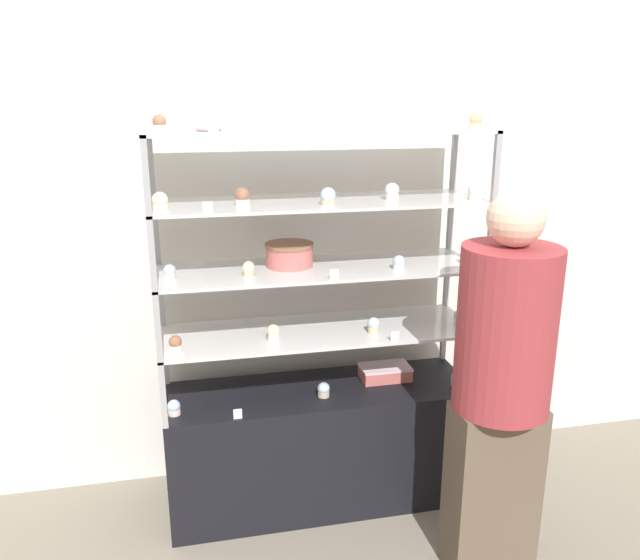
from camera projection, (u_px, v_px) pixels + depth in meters
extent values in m
plane|color=gray|center=(320.00, 496.00, 3.05)|extent=(20.00, 20.00, 0.00)
cube|color=silver|center=(304.00, 221.00, 3.03)|extent=(8.00, 0.05, 2.60)
cube|color=black|center=(320.00, 444.00, 2.97)|extent=(1.41, 0.44, 0.58)
cube|color=#99999E|center=(165.00, 355.00, 2.90)|extent=(0.02, 0.02, 0.29)
cube|color=#99999E|center=(444.00, 332.00, 3.18)|extent=(0.02, 0.02, 0.29)
cube|color=#99999E|center=(163.00, 395.00, 2.51)|extent=(0.02, 0.02, 0.29)
cube|color=#99999E|center=(481.00, 365.00, 2.79)|extent=(0.02, 0.02, 0.29)
cube|color=silver|center=(320.00, 331.00, 2.81)|extent=(1.41, 0.44, 0.01)
cube|color=#99999E|center=(161.00, 295.00, 2.82)|extent=(0.02, 0.02, 0.29)
cube|color=#99999E|center=(447.00, 277.00, 3.10)|extent=(0.02, 0.02, 0.29)
cube|color=#99999E|center=(158.00, 327.00, 2.43)|extent=(0.02, 0.02, 0.29)
cube|color=#99999E|center=(486.00, 303.00, 2.71)|extent=(0.02, 0.02, 0.29)
cube|color=silver|center=(320.00, 269.00, 2.72)|extent=(1.41, 0.44, 0.01)
cube|color=#99999E|center=(156.00, 232.00, 2.74)|extent=(0.02, 0.02, 0.29)
cube|color=#99999E|center=(450.00, 219.00, 3.02)|extent=(0.02, 0.02, 0.29)
cube|color=#99999E|center=(152.00, 254.00, 2.34)|extent=(0.02, 0.02, 0.29)
cube|color=#99999E|center=(491.00, 237.00, 2.63)|extent=(0.02, 0.02, 0.29)
cube|color=silver|center=(320.00, 202.00, 2.64)|extent=(1.41, 0.44, 0.01)
cube|color=#99999E|center=(151.00, 164.00, 2.65)|extent=(0.02, 0.02, 0.29)
cube|color=#99999E|center=(454.00, 158.00, 2.93)|extent=(0.02, 0.02, 0.29)
cube|color=#99999E|center=(146.00, 176.00, 2.26)|extent=(0.02, 0.02, 0.29)
cube|color=#99999E|center=(496.00, 167.00, 2.54)|extent=(0.02, 0.02, 0.29)
cube|color=silver|center=(320.00, 131.00, 2.56)|extent=(1.41, 0.44, 0.01)
cylinder|color=#C66660|center=(289.00, 256.00, 2.73)|extent=(0.21, 0.21, 0.09)
cylinder|color=#8C5B42|center=(289.00, 245.00, 2.71)|extent=(0.21, 0.21, 0.02)
cube|color=#C66660|center=(385.00, 373.00, 2.98)|extent=(0.23, 0.14, 0.06)
cube|color=silver|center=(385.00, 367.00, 2.97)|extent=(0.24, 0.14, 0.01)
cylinder|color=beige|center=(174.00, 412.00, 2.65)|extent=(0.05, 0.05, 0.02)
sphere|color=silver|center=(174.00, 406.00, 2.64)|extent=(0.06, 0.06, 0.06)
cylinder|color=#CCB28C|center=(325.00, 394.00, 2.81)|extent=(0.05, 0.05, 0.02)
sphere|color=silver|center=(325.00, 388.00, 2.80)|extent=(0.06, 0.06, 0.06)
cylinder|color=white|center=(457.00, 382.00, 2.92)|extent=(0.05, 0.05, 0.02)
sphere|color=silver|center=(457.00, 377.00, 2.92)|extent=(0.06, 0.06, 0.06)
cube|color=white|center=(238.00, 414.00, 2.61)|extent=(0.04, 0.00, 0.04)
cylinder|color=white|center=(176.00, 348.00, 2.56)|extent=(0.05, 0.05, 0.03)
sphere|color=#8C5B42|center=(175.00, 342.00, 2.55)|extent=(0.05, 0.05, 0.05)
cylinder|color=beige|center=(273.00, 337.00, 2.68)|extent=(0.05, 0.05, 0.03)
sphere|color=#F4EAB2|center=(273.00, 330.00, 2.68)|extent=(0.05, 0.05, 0.05)
cylinder|color=#CCB28C|center=(373.00, 329.00, 2.77)|extent=(0.05, 0.05, 0.03)
sphere|color=silver|center=(373.00, 323.00, 2.76)|extent=(0.05, 0.05, 0.05)
cylinder|color=white|center=(459.00, 321.00, 2.87)|extent=(0.05, 0.05, 0.03)
sphere|color=silver|center=(460.00, 315.00, 2.86)|extent=(0.05, 0.05, 0.05)
cube|color=white|center=(395.00, 336.00, 2.67)|extent=(0.04, 0.00, 0.04)
cylinder|color=beige|center=(170.00, 276.00, 2.54)|extent=(0.05, 0.05, 0.02)
sphere|color=silver|center=(170.00, 270.00, 2.54)|extent=(0.05, 0.05, 0.05)
cylinder|color=#CCB28C|center=(249.00, 273.00, 2.59)|extent=(0.05, 0.05, 0.02)
sphere|color=#F4EAB2|center=(249.00, 267.00, 2.58)|extent=(0.05, 0.05, 0.05)
cylinder|color=white|center=(398.00, 267.00, 2.69)|extent=(0.05, 0.05, 0.02)
sphere|color=silver|center=(399.00, 261.00, 2.68)|extent=(0.05, 0.05, 0.05)
cylinder|color=beige|center=(466.00, 261.00, 2.78)|extent=(0.05, 0.05, 0.02)
sphere|color=#F4EAB2|center=(466.00, 255.00, 2.78)|extent=(0.05, 0.05, 0.05)
cube|color=white|center=(334.00, 274.00, 2.53)|extent=(0.04, 0.00, 0.04)
cylinder|color=beige|center=(160.00, 207.00, 2.41)|extent=(0.06, 0.06, 0.02)
sphere|color=#F4EAB2|center=(160.00, 200.00, 2.40)|extent=(0.06, 0.06, 0.06)
cylinder|color=white|center=(243.00, 202.00, 2.53)|extent=(0.06, 0.06, 0.02)
sphere|color=#8C5B42|center=(242.00, 195.00, 2.52)|extent=(0.06, 0.06, 0.06)
cylinder|color=#CCB28C|center=(328.00, 202.00, 2.53)|extent=(0.06, 0.06, 0.02)
sphere|color=silver|center=(328.00, 195.00, 2.52)|extent=(0.06, 0.06, 0.06)
cylinder|color=beige|center=(392.00, 197.00, 2.67)|extent=(0.06, 0.06, 0.02)
sphere|color=silver|center=(392.00, 190.00, 2.66)|extent=(0.06, 0.06, 0.06)
cylinder|color=beige|center=(475.00, 197.00, 2.66)|extent=(0.06, 0.06, 0.02)
sphere|color=white|center=(475.00, 190.00, 2.66)|extent=(0.06, 0.06, 0.06)
cube|color=white|center=(208.00, 208.00, 2.35)|extent=(0.04, 0.00, 0.04)
cylinder|color=white|center=(160.00, 129.00, 2.39)|extent=(0.05, 0.05, 0.03)
sphere|color=#8C5B42|center=(159.00, 121.00, 2.38)|extent=(0.05, 0.05, 0.05)
cylinder|color=beige|center=(327.00, 127.00, 2.49)|extent=(0.05, 0.05, 0.03)
sphere|color=white|center=(327.00, 120.00, 2.48)|extent=(0.05, 0.05, 0.05)
cylinder|color=#CCB28C|center=(475.00, 126.00, 2.59)|extent=(0.05, 0.05, 0.03)
sphere|color=#E5996B|center=(476.00, 119.00, 2.59)|extent=(0.05, 0.05, 0.05)
cube|color=white|center=(213.00, 128.00, 2.27)|extent=(0.04, 0.00, 0.04)
torus|color=#EFB2BC|center=(209.00, 126.00, 2.50)|extent=(0.12, 0.12, 0.04)
cube|color=brown|center=(492.00, 488.00, 2.51)|extent=(0.35, 0.19, 0.73)
cylinder|color=#993338|center=(506.00, 330.00, 2.32)|extent=(0.37, 0.37, 0.63)
sphere|color=beige|center=(516.00, 218.00, 2.20)|extent=(0.21, 0.21, 0.21)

